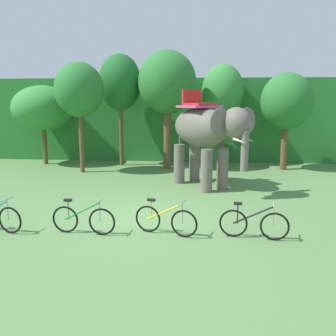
% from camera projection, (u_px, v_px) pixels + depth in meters
% --- Properties ---
extents(ground_plane, '(80.00, 80.00, 0.00)m').
position_uv_depth(ground_plane, '(136.00, 217.00, 10.99)').
color(ground_plane, '#567F47').
extents(foliage_hedge, '(36.00, 6.00, 4.53)m').
position_uv_depth(foliage_hedge, '(171.00, 118.00, 23.28)').
color(foliage_hedge, '#28702D').
rests_on(foliage_hedge, ground).
extents(tree_far_left, '(3.14, 3.14, 4.11)m').
position_uv_depth(tree_far_left, '(43.00, 108.00, 19.43)').
color(tree_far_left, brown).
rests_on(tree_far_left, ground).
extents(tree_center_right, '(2.24, 2.24, 5.08)m').
position_uv_depth(tree_center_right, '(79.00, 90.00, 17.04)').
color(tree_center_right, brown).
rests_on(tree_center_right, ground).
extents(tree_left, '(2.14, 2.14, 5.66)m').
position_uv_depth(tree_left, '(120.00, 83.00, 18.83)').
color(tree_left, brown).
rests_on(tree_left, ground).
extents(tree_far_right, '(2.80, 2.80, 5.72)m').
position_uv_depth(tree_far_right, '(167.00, 83.00, 17.94)').
color(tree_far_right, brown).
rests_on(tree_far_right, ground).
extents(tree_center_left, '(2.14, 2.14, 5.19)m').
position_uv_depth(tree_center_left, '(223.00, 92.00, 19.19)').
color(tree_center_left, brown).
rests_on(tree_center_left, ground).
extents(tree_center, '(2.45, 2.45, 4.67)m').
position_uv_depth(tree_center, '(287.00, 102.00, 17.81)').
color(tree_center, brown).
rests_on(tree_center, ground).
extents(elephant, '(3.44, 3.91, 3.78)m').
position_uv_depth(elephant, '(206.00, 131.00, 14.24)').
color(elephant, '#665E56').
rests_on(elephant, ground).
extents(bike_green, '(1.71, 0.52, 0.92)m').
position_uv_depth(bike_green, '(83.00, 219.00, 9.57)').
color(bike_green, black).
rests_on(bike_green, ground).
extents(bike_yellow, '(1.65, 0.66, 0.92)m').
position_uv_depth(bike_yellow, '(165.00, 220.00, 9.52)').
color(bike_yellow, black).
rests_on(bike_yellow, ground).
extents(bike_black, '(1.70, 0.52, 0.92)m').
position_uv_depth(bike_black, '(254.00, 224.00, 9.24)').
color(bike_black, black).
rests_on(bike_black, ground).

